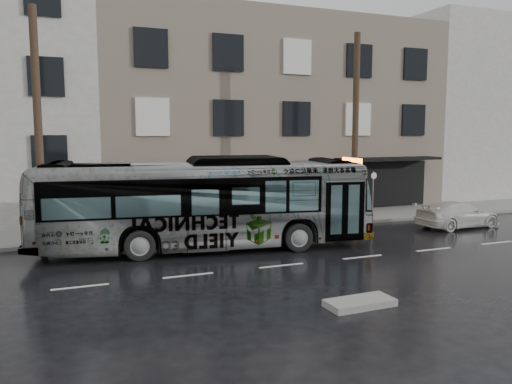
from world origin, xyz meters
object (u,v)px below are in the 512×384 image
utility_pole_rear (38,127)px  sign_post (373,196)px  white_sedan (458,214)px  utility_pole_front (355,129)px  bus (204,203)px

utility_pole_rear → sign_post: bearing=0.0°
utility_pole_rear → white_sedan: 18.72m
utility_pole_front → bus: size_ratio=0.71×
utility_pole_rear → white_sedan: (18.10, -2.57, -4.03)m
sign_post → bus: (-9.31, -2.44, 0.42)m
utility_pole_front → utility_pole_rear: same height
bus → utility_pole_front: bearing=-65.5°
sign_post → white_sedan: 4.02m
utility_pole_front → sign_post: utility_pole_front is taller
white_sedan → utility_pole_front: bearing=54.9°
bus → white_sedan: (12.31, -0.13, -1.15)m
utility_pole_front → bus: utility_pole_front is taller
utility_pole_rear → bus: 6.91m
utility_pole_rear → bus: (5.79, -2.44, -2.88)m
utility_pole_front → utility_pole_rear: bearing=180.0°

